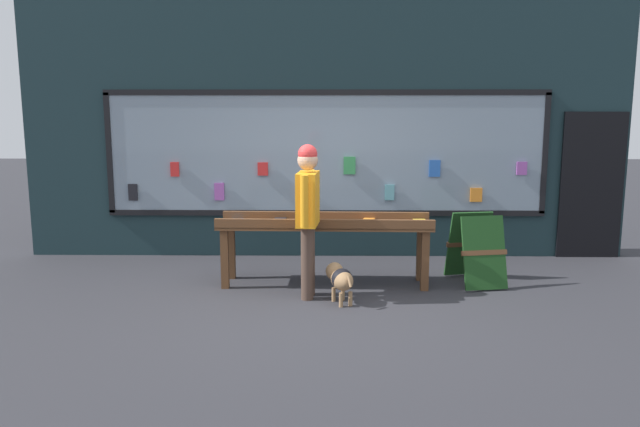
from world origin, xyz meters
TOP-DOWN VIEW (x-y plane):
  - ground_plane at (0.00, 0.00)m, footprint 40.00×40.00m
  - shopfront_facade at (0.04, 2.39)m, footprint 8.66×0.29m
  - display_table_main at (0.00, 0.81)m, footprint 2.61×0.67m
  - person_browsing at (-0.19, 0.26)m, footprint 0.26×0.68m
  - small_dog at (0.18, 0.06)m, footprint 0.35×0.55m
  - sandwich_board_sign at (1.87, 0.87)m, footprint 0.65×0.84m

SIDE VIEW (x-z plane):
  - ground_plane at x=0.00m, z-range 0.00..0.00m
  - small_dog at x=0.18m, z-range 0.07..0.49m
  - sandwich_board_sign at x=1.87m, z-range 0.01..0.87m
  - display_table_main at x=0.00m, z-range 0.26..1.12m
  - person_browsing at x=-0.19m, z-range 0.16..1.92m
  - shopfront_facade at x=0.04m, z-range -0.03..3.64m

